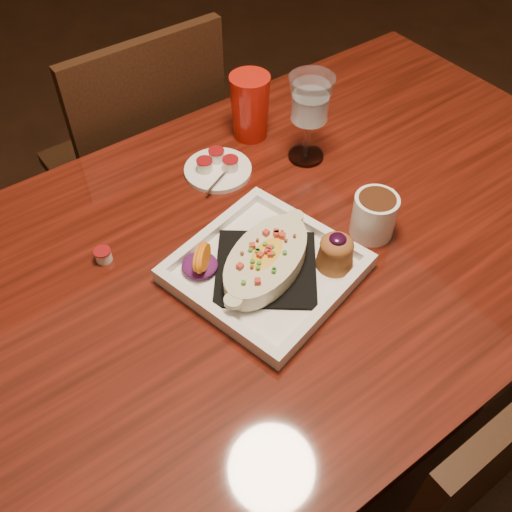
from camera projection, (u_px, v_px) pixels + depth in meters
floor at (274, 415)px, 1.64m from camera, size 7.00×7.00×0.00m
table at (282, 270)px, 1.16m from camera, size 1.50×0.90×0.75m
chair_far at (142, 165)px, 1.60m from camera, size 0.42×0.42×0.93m
plate at (272, 263)px, 1.00m from camera, size 0.34×0.34×0.08m
coffee_mug at (375, 213)px, 1.06m from camera, size 0.11×0.08×0.09m
goblet at (310, 104)px, 1.14m from camera, size 0.09×0.09×0.19m
saucer at (218, 168)px, 1.20m from camera, size 0.14×0.14×0.10m
creamer_loose at (103, 255)px, 1.04m from camera, size 0.03×0.03×0.02m
red_tumbler at (250, 107)px, 1.24m from camera, size 0.09×0.09×0.15m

